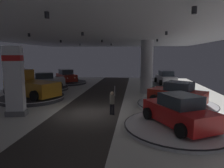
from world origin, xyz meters
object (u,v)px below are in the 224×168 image
column_right (147,67)px  display_car_deep_left (66,76)px  display_platform_far_left (46,88)px  display_car_near_right (178,111)px  display_platform_mid_left (33,98)px  display_car_mid_right (177,94)px  pickup_truck_mid_left (30,85)px  brand_sign_pylon (14,81)px  display_platform_mid_right (176,105)px  display_car_far_left (45,81)px  display_platform_deep_right (165,85)px  display_platform_near_right (177,127)px  display_platform_deep_left (67,82)px  display_car_deep_right (166,78)px  visitor_walking_near (112,102)px

column_right → display_car_deep_left: size_ratio=1.24×
display_platform_far_left → display_car_deep_left: (0.61, 5.12, 0.89)m
display_car_near_right → display_platform_mid_left: (-11.45, 5.78, -0.81)m
display_car_mid_right → display_platform_far_left: bearing=156.2°
column_right → display_car_deep_left: column_right is taller
display_platform_mid_left → pickup_truck_mid_left: size_ratio=1.00×
brand_sign_pylon → display_platform_mid_right: brand_sign_pylon is taller
display_platform_far_left → display_car_near_right: bearing=-40.8°
brand_sign_pylon → display_car_deep_left: bearing=97.4°
display_car_far_left → display_platform_deep_right: display_car_far_left is taller
display_car_near_right → display_platform_deep_right: 15.73m
display_car_far_left → display_platform_mid_left: 5.27m
display_platform_near_right → display_car_deep_left: 19.95m
display_car_near_right → display_platform_near_right: bearing=117.8°
display_car_deep_left → display_platform_deep_left: bearing=-52.7°
brand_sign_pylon → display_platform_deep_right: bearing=50.9°
display_car_near_right → display_platform_mid_right: 5.07m
column_right → display_car_far_left: size_ratio=1.21×
display_car_deep_left → display_platform_deep_right: (13.62, -0.36, -0.91)m
display_car_deep_right → display_platform_far_left: bearing=-161.6°
visitor_walking_near → pickup_truck_mid_left: bearing=154.7°
display_platform_near_right → visitor_walking_near: size_ratio=3.60×
column_right → display_platform_far_left: column_right is taller
display_platform_near_right → display_car_far_left: size_ratio=1.26×
display_platform_near_right → display_platform_deep_right: 15.68m
display_car_deep_left → display_platform_deep_right: size_ratio=0.80×
display_car_far_left → display_car_deep_right: display_car_far_left is taller
brand_sign_pylon → display_platform_mid_right: (10.97, 3.68, -2.20)m
display_platform_deep_left → display_car_far_left: bearing=-97.3°
display_platform_mid_right → pickup_truck_mid_left: bearing=175.5°
column_right → display_platform_far_left: bearing=177.2°
display_car_near_right → display_car_deep_right: bearing=83.9°
display_car_deep_left → display_car_mid_right: display_car_deep_left is taller
display_platform_mid_left → column_right: bearing=23.6°
display_platform_deep_right → display_car_deep_right: bearing=-83.1°
display_platform_deep_left → display_car_deep_right: (13.60, -0.37, 0.86)m
display_platform_far_left → display_platform_deep_right: (14.23, 4.76, -0.02)m
brand_sign_pylon → display_platform_deep_right: (11.71, 14.39, -2.19)m
display_car_near_right → column_right: bearing=96.2°
display_car_deep_right → display_platform_deep_left: bearing=178.4°
display_car_deep_right → display_platform_near_right: bearing=-96.2°
display_car_near_right → display_platform_mid_left: size_ratio=0.80×
display_car_near_right → visitor_walking_near: (-3.81, 2.16, -0.09)m
display_platform_deep_right → display_car_deep_right: 0.88m
display_platform_mid_right → visitor_walking_near: visitor_walking_near is taller
brand_sign_pylon → display_platform_deep_left: (-1.89, 14.73, -2.17)m
column_right → visitor_walking_near: (-2.69, -8.13, -1.84)m
brand_sign_pylon → visitor_walking_near: (6.24, 0.94, -1.43)m
display_car_deep_right → display_platform_mid_left: bearing=-143.2°
display_platform_near_right → display_platform_mid_right: size_ratio=0.95×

